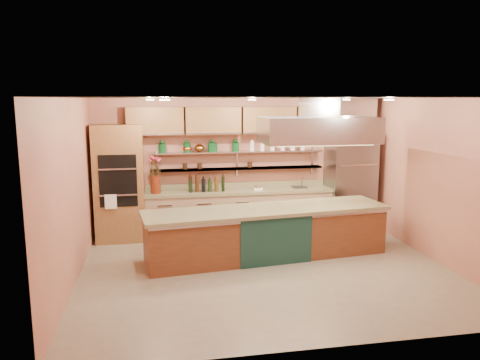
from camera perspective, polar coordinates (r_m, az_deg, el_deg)
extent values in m
cube|color=gray|center=(7.86, 3.22, -10.98)|extent=(6.00, 5.00, 0.02)
cube|color=black|center=(7.34, 3.44, 9.98)|extent=(6.00, 5.00, 0.02)
cube|color=#C4765C|center=(9.89, -0.10, 1.81)|extent=(6.00, 0.04, 2.80)
cube|color=#C4765C|center=(5.14, 9.97, -5.88)|extent=(6.00, 0.04, 2.80)
cube|color=#C4765C|center=(7.37, -19.98, -1.55)|extent=(0.04, 5.00, 2.80)
cube|color=#C4765C|center=(8.68, 22.95, -0.10)|extent=(0.04, 5.00, 2.80)
cube|color=#905F34|center=(9.48, -14.48, -0.38)|extent=(0.95, 0.64, 2.30)
cube|color=gray|center=(10.28, 13.26, -0.11)|extent=(0.95, 0.72, 2.10)
cube|color=tan|center=(9.76, -0.08, -3.88)|extent=(3.84, 0.64, 0.93)
cube|color=#ADB0B5|center=(9.76, -0.26, 1.41)|extent=(3.60, 0.26, 0.03)
cube|color=#ADB0B5|center=(9.71, -0.26, 3.45)|extent=(3.60, 0.26, 0.03)
cube|color=#905F34|center=(9.62, 0.09, 7.27)|extent=(4.60, 0.36, 0.55)
cube|color=#ADB0B5|center=(8.30, 9.53, 6.04)|extent=(2.00, 1.00, 0.45)
cube|color=#FFE5A5|center=(7.54, 3.07, 9.75)|extent=(4.00, 2.80, 0.02)
cube|color=brown|center=(8.36, 3.32, -6.41)|extent=(4.34, 1.42, 0.89)
cylinder|color=maroon|center=(9.43, -10.25, -0.56)|extent=(0.23, 0.23, 0.35)
cube|color=black|center=(9.50, -4.08, -0.66)|extent=(0.79, 0.28, 0.25)
cube|color=white|center=(9.68, 2.20, -0.89)|extent=(0.18, 0.14, 0.10)
cylinder|color=silver|center=(10.02, 7.54, -0.30)|extent=(0.03, 0.03, 0.20)
ellipsoid|color=#B26729|center=(9.60, -4.98, 3.90)|extent=(0.22, 0.22, 0.16)
cylinder|color=#0D3F19|center=(9.63, -3.20, 3.99)|extent=(0.18, 0.18, 0.17)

